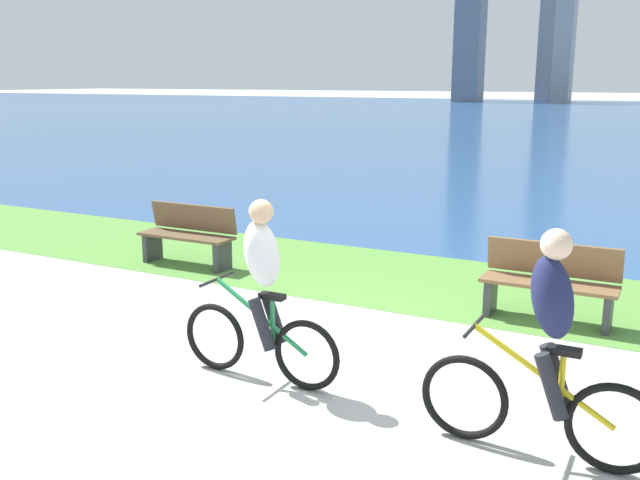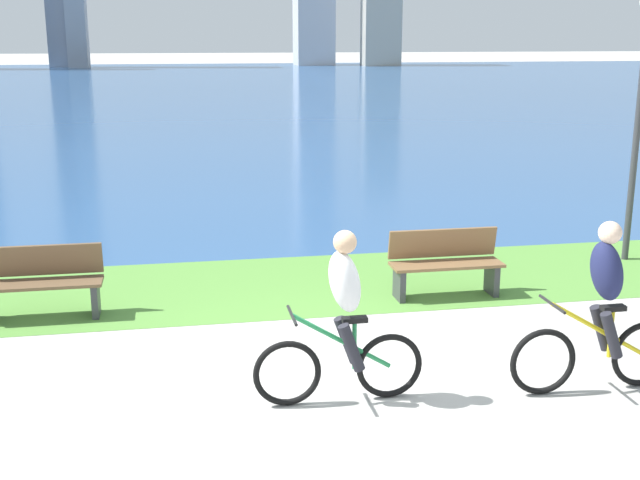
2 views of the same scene
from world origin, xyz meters
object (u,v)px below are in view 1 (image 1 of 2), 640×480
(cyclist_lead, at_px, (261,293))
(bench_far_along_path, at_px, (188,235))
(cyclist_trailing, at_px, (546,348))
(bench_near_path, at_px, (550,283))

(cyclist_lead, bearing_deg, bench_far_along_path, 136.69)
(cyclist_lead, xyz_separation_m, bench_far_along_path, (-3.19, 3.00, -0.39))
(cyclist_trailing, distance_m, bench_near_path, 3.18)
(bench_near_path, height_order, bench_far_along_path, same)
(cyclist_lead, bearing_deg, cyclist_trailing, -4.65)
(cyclist_trailing, distance_m, bench_far_along_path, 6.56)
(bench_near_path, bearing_deg, cyclist_trailing, -80.98)
(bench_near_path, bearing_deg, cyclist_lead, -124.84)
(cyclist_trailing, xyz_separation_m, bench_far_along_path, (-5.71, 3.21, -0.39))
(cyclist_trailing, bearing_deg, cyclist_lead, 175.35)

